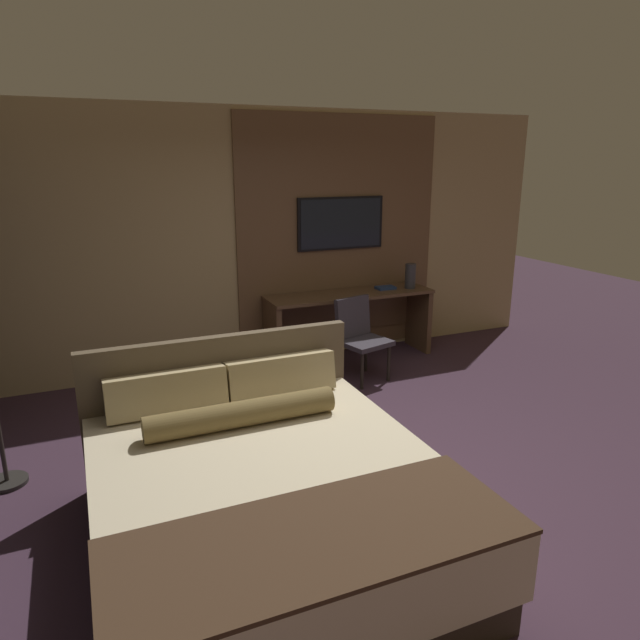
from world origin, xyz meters
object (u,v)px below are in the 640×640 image
(desk, at_px, (348,313))
(vase_tall, at_px, (410,276))
(tv, at_px, (341,223))
(book, at_px, (385,288))
(desk_chair, at_px, (359,332))
(bed, at_px, (266,497))

(desk, bearing_deg, vase_tall, -7.58)
(tv, relative_size, book, 4.74)
(desk, relative_size, book, 8.73)
(desk_chair, bearing_deg, tv, 63.45)
(tv, relative_size, vase_tall, 3.62)
(desk_chair, xyz_separation_m, book, (0.65, 0.60, 0.30))
(book, bearing_deg, bed, -130.26)
(desk, height_order, tv, tv)
(tv, bearing_deg, desk, -90.00)
(tv, xyz_separation_m, book, (0.47, -0.24, -0.75))
(bed, height_order, desk_chair, bed)
(desk, xyz_separation_m, vase_tall, (0.76, -0.10, 0.40))
(bed, relative_size, book, 9.95)
(tv, bearing_deg, book, -27.17)
(tv, bearing_deg, desk_chair, -101.94)
(bed, xyz_separation_m, book, (2.43, 2.86, 0.47))
(tv, height_order, book, tv)
(desk_chair, bearing_deg, vase_tall, 14.66)
(desk_chair, relative_size, book, 3.86)
(desk, height_order, book, book)
(desk, distance_m, book, 0.54)
(vase_tall, xyz_separation_m, book, (-0.29, 0.08, -0.13))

